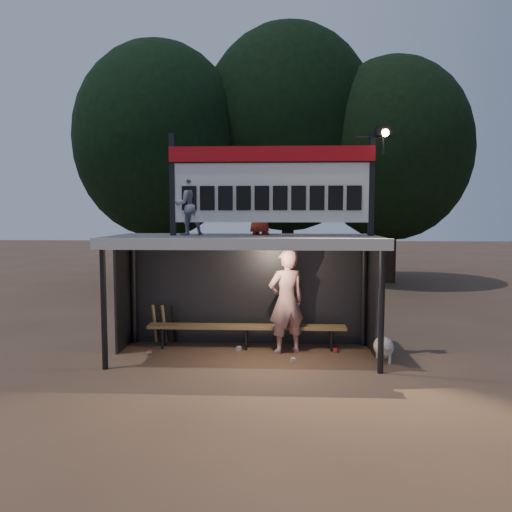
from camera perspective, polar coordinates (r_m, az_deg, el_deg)
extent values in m
plane|color=brown|center=(9.76, -1.31, -11.38)|extent=(80.00, 80.00, 0.00)
imported|color=silver|center=(9.80, 3.49, -5.18)|extent=(0.88, 0.75, 2.05)
imported|color=gray|center=(9.58, -7.76, 5.77)|extent=(0.68, 0.62, 1.14)
imported|color=#A22818|center=(9.73, 0.49, 5.55)|extent=(0.60, 0.51, 1.06)
cube|color=#424245|center=(9.38, -1.34, 1.99)|extent=(5.00, 2.00, 0.12)
cube|color=silver|center=(8.37, -1.83, 1.35)|extent=(5.10, 0.06, 0.20)
cylinder|color=black|center=(9.13, -17.01, -5.64)|extent=(0.10, 0.10, 2.20)
cylinder|color=black|center=(8.78, 14.16, -6.00)|extent=(0.10, 0.10, 2.20)
cylinder|color=black|center=(10.82, -13.79, -3.94)|extent=(0.10, 0.10, 2.20)
cylinder|color=black|center=(10.52, 12.22, -4.16)|extent=(0.10, 0.10, 2.20)
cube|color=black|center=(10.50, -0.94, -4.07)|extent=(5.00, 0.04, 2.20)
cube|color=black|center=(10.47, -14.94, -4.26)|extent=(0.04, 1.00, 2.20)
cube|color=black|center=(10.15, 13.15, -4.51)|extent=(0.04, 1.00, 2.20)
cylinder|color=black|center=(10.39, -0.95, 1.66)|extent=(5.00, 0.06, 0.06)
cube|color=black|center=(9.58, -9.51, 8.02)|extent=(0.10, 0.10, 1.90)
cube|color=black|center=(9.51, 13.06, 7.99)|extent=(0.10, 0.10, 1.90)
cube|color=silver|center=(9.36, 1.74, 8.16)|extent=(3.80, 0.08, 1.40)
cube|color=#B90D13|center=(9.36, 1.74, 11.60)|extent=(3.80, 0.04, 0.28)
cube|color=black|center=(9.34, 1.74, 10.69)|extent=(3.80, 0.02, 0.03)
cube|color=black|center=(9.45, -7.65, 6.57)|extent=(0.27, 0.03, 0.45)
cube|color=black|center=(9.40, -5.60, 6.60)|extent=(0.27, 0.03, 0.45)
cube|color=black|center=(9.36, -3.52, 6.62)|extent=(0.27, 0.03, 0.45)
cube|color=black|center=(9.33, -1.43, 6.64)|extent=(0.27, 0.03, 0.45)
cube|color=black|center=(9.31, 0.67, 6.64)|extent=(0.27, 0.03, 0.45)
cube|color=black|center=(9.30, 2.78, 6.64)|extent=(0.27, 0.03, 0.45)
cube|color=black|center=(9.31, 4.89, 6.62)|extent=(0.27, 0.03, 0.45)
cube|color=black|center=(9.33, 6.99, 6.60)|extent=(0.27, 0.03, 0.45)
cube|color=black|center=(9.36, 9.08, 6.57)|extent=(0.27, 0.03, 0.45)
cube|color=black|center=(9.40, 11.15, 6.53)|extent=(0.27, 0.03, 0.45)
cylinder|color=black|center=(9.59, 12.86, 13.07)|extent=(0.50, 0.04, 0.04)
cylinder|color=black|center=(9.61, 14.34, 12.12)|extent=(0.04, 0.04, 0.30)
cube|color=black|center=(9.60, 14.44, 13.63)|extent=(0.30, 0.22, 0.18)
sphere|color=#FFD88C|center=(9.51, 14.54, 13.48)|extent=(0.14, 0.14, 0.14)
cube|color=olive|center=(10.18, -1.10, -8.08)|extent=(4.00, 0.35, 0.06)
cylinder|color=black|center=(10.37, -10.68, -9.20)|extent=(0.05, 0.05, 0.45)
cylinder|color=black|center=(10.60, -10.37, -8.89)|extent=(0.05, 0.05, 0.45)
cylinder|color=black|center=(10.12, -1.14, -9.47)|extent=(0.05, 0.05, 0.45)
cylinder|color=black|center=(10.35, -1.05, -9.14)|extent=(0.05, 0.05, 0.45)
cylinder|color=black|center=(10.15, 8.62, -9.48)|extent=(0.05, 0.05, 0.45)
cylinder|color=black|center=(10.38, 8.48, -9.16)|extent=(0.05, 0.05, 0.45)
cylinder|color=black|center=(19.92, -10.83, 2.34)|extent=(0.50, 0.50, 3.74)
ellipsoid|color=black|center=(20.10, -11.00, 12.81)|extent=(6.46, 6.46, 7.48)
cylinder|color=black|center=(20.86, 3.65, 3.13)|extent=(0.50, 0.50, 4.18)
ellipsoid|color=black|center=(21.13, 3.71, 14.27)|extent=(7.22, 7.22, 8.36)
cylinder|color=#321F16|center=(20.34, 15.04, 2.00)|extent=(0.50, 0.50, 3.52)
ellipsoid|color=black|center=(20.46, 15.26, 11.66)|extent=(6.08, 6.08, 7.04)
ellipsoid|color=#EDE5CE|center=(9.70, 14.36, -9.99)|extent=(0.36, 0.58, 0.36)
sphere|color=silver|center=(9.41, 14.72, -9.89)|extent=(0.22, 0.22, 0.22)
cone|color=beige|center=(9.32, 14.85, -10.17)|extent=(0.10, 0.10, 0.10)
cone|color=beige|center=(9.36, 14.46, -9.34)|extent=(0.06, 0.06, 0.07)
cone|color=beige|center=(9.38, 15.06, -9.32)|extent=(0.06, 0.06, 0.07)
cylinder|color=beige|center=(9.56, 14.08, -11.32)|extent=(0.05, 0.05, 0.18)
cylinder|color=beige|center=(9.59, 15.04, -11.29)|extent=(0.05, 0.05, 0.18)
cylinder|color=beige|center=(9.90, 13.66, -10.75)|extent=(0.05, 0.05, 0.18)
cylinder|color=beige|center=(9.93, 14.59, -10.72)|extent=(0.05, 0.05, 0.18)
cylinder|color=silver|center=(9.97, 14.02, -9.16)|extent=(0.04, 0.16, 0.14)
cylinder|color=olive|center=(10.75, -11.50, -7.59)|extent=(0.08, 0.27, 0.84)
cylinder|color=#9F744A|center=(10.70, -10.45, -7.63)|extent=(0.09, 0.30, 0.83)
cylinder|color=black|center=(10.66, -9.40, -7.66)|extent=(0.06, 0.32, 0.83)
cube|color=#AD1F1D|center=(10.14, 9.08, -10.59)|extent=(0.10, 0.12, 0.08)
cylinder|color=#A2A2A6|center=(10.07, -12.19, -10.77)|extent=(0.12, 0.14, 0.07)
cube|color=beige|center=(9.39, 4.26, -11.81)|extent=(0.09, 0.11, 0.08)
cylinder|color=#A5241C|center=(10.15, -11.93, -10.64)|extent=(0.12, 0.14, 0.07)
cube|color=#A9A8AD|center=(10.16, -1.99, -10.50)|extent=(0.11, 0.12, 0.08)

